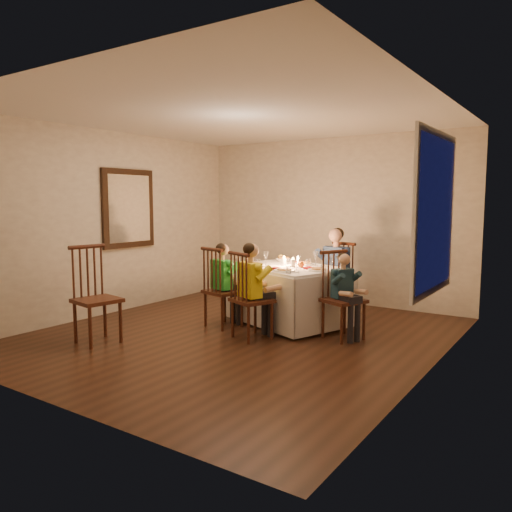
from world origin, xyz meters
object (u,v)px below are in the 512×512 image
Objects in this scene: chair_extra at (99,343)px; child_yellow at (252,338)px; chair_adult at (334,316)px; serving_bowl at (284,260)px; child_teal at (343,339)px; adult at (334,316)px; chair_near_right at (252,338)px; chair_near_left at (224,326)px; dining_table at (289,283)px; child_green at (224,326)px; chair_end at (343,339)px.

child_yellow is at bearing -40.18° from chair_extra.
child_yellow reaches higher than chair_adult.
serving_bowl is at bearing -53.60° from child_yellow.
adult is at bearing 53.26° from child_teal.
chair_near_right is 1.02× the size of child_teal.
chair_adult is 1.00× the size of chair_near_right.
child_teal is at bearing -154.64° from chair_near_left.
chair_near_right is at bearing -69.05° from dining_table.
dining_table is at bearing -120.68° from chair_near_left.
chair_extra is 0.90× the size of adult.
adult is at bearing -78.95° from child_yellow.
chair_extra is (-1.36, -1.13, 0.00)m from chair_near_right.
chair_near_left is at bearing -0.00° from child_green.
chair_near_left is 1.02× the size of child_teal.
child_yellow is (1.36, 1.13, 0.00)m from chair_extra.
serving_bowl is (-0.33, 1.27, 0.78)m from chair_near_right.
chair_adult is at bearing -78.95° from child_yellow.
chair_end is 0.84× the size of adult.
chair_near_right is at bearing 170.68° from chair_near_left.
chair_extra is (-0.74, -1.38, 0.00)m from chair_near_left.
chair_near_right is 0.91× the size of child_yellow.
dining_table is at bearing 95.31° from child_teal.
child_green is 0.67m from child_yellow.
chair_extra is 0.99× the size of child_yellow.
chair_near_left is 5.32× the size of serving_bowl.
child_teal is at bearing -42.69° from chair_extra.
child_green reaches higher than child_teal.
dining_table is at bearing -66.98° from child_yellow.
child_teal is (0.00, 0.00, 0.00)m from chair_end.
child_teal is 5.21× the size of serving_bowl.
child_teal is (1.52, 0.33, 0.00)m from child_green.
child_yellow is (0.00, -0.00, 0.00)m from chair_near_right.
child_green is at bearing -0.50° from chair_near_right.
chair_adult is at bearing -78.95° from chair_near_right.
chair_adult is at bearing -111.30° from chair_near_left.
chair_near_right is at bearing -68.07° from child_yellow.
chair_adult is 1.64m from chair_near_left.
chair_near_left is at bearing -0.50° from chair_near_right.
chair_adult is 1.06m from serving_bowl.
child_green is at bearing 125.52° from chair_end.
child_green is at bearing -0.00° from chair_near_left.
chair_near_left is 0.96× the size of child_green.
dining_table is 1.02m from chair_near_left.
chair_adult is 0.93× the size of chair_extra.
chair_adult is at bearing 53.26° from child_teal.
child_green is at bearing 125.52° from child_teal.
chair_end is (1.52, 0.33, 0.00)m from chair_near_left.
dining_table is 1.02m from child_green.
serving_bowl is at bearing -136.29° from adult.
adult reaches higher than chair_end.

